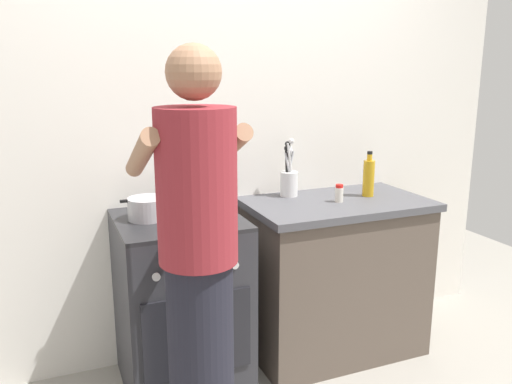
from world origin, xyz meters
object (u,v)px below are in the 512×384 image
Objects in this scene: stove_range at (181,303)px; mixing_bowl at (206,206)px; pot at (147,208)px; spice_bottle at (339,193)px; person at (199,270)px; utensil_crock at (289,178)px; oil_bottle at (369,177)px.

stove_range is 3.05× the size of mixing_bowl.
pot is at bearing 172.07° from mixing_bowl.
mixing_bowl is 0.75m from spice_bottle.
stove_range is at bearing 83.14° from person.
pot reaches higher than stove_range.
pot is 0.64m from person.
utensil_crock is 3.40× the size of spice_bottle.
pot is 0.85m from utensil_crock.
spice_bottle is 0.38× the size of oil_bottle.
pot is at bearing 176.34° from spice_bottle.
pot is 1.25m from oil_bottle.
stove_range is 9.20× the size of spice_bottle.
spice_bottle is 0.24m from oil_bottle.
pot is 0.28m from mixing_bowl.
stove_range is 0.53× the size of person.
pot is 1.03m from spice_bottle.
stove_range is at bearing -164.06° from utensil_crock.
utensil_crock is at bearing 157.47° from oil_bottle.
pot is 0.15× the size of person.
utensil_crock is 0.45m from oil_bottle.
oil_bottle is (0.22, 0.05, 0.06)m from spice_bottle.
mixing_bowl is 0.17× the size of person.
spice_bottle is at bearing -49.45° from utensil_crock.
person is (-0.77, -0.79, -0.14)m from utensil_crock.
pot reaches higher than mixing_bowl.
oil_bottle reaches higher than mixing_bowl.
stove_range is 0.91m from utensil_crock.
person reaches higher than mixing_bowl.
stove_range is 2.71× the size of utensil_crock.
oil_bottle reaches higher than stove_range.
spice_bottle is at bearing -3.66° from pot.
mixing_bowl is (0.14, -0.00, 0.50)m from stove_range.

